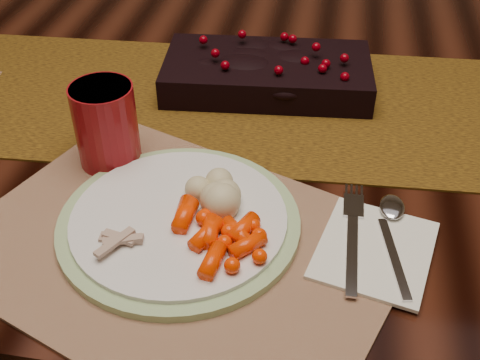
% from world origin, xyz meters
% --- Properties ---
extents(dining_table, '(1.80, 1.00, 0.75)m').
position_xyz_m(dining_table, '(0.00, 0.00, 0.38)').
color(dining_table, black).
rests_on(dining_table, floor).
extents(table_runner, '(1.81, 0.46, 0.00)m').
position_xyz_m(table_runner, '(-0.05, -0.01, 0.75)').
color(table_runner, '#361B0A').
rests_on(table_runner, dining_table).
extents(centerpiece, '(0.34, 0.19, 0.06)m').
position_xyz_m(centerpiece, '(0.01, 0.04, 0.79)').
color(centerpiece, black).
rests_on(centerpiece, table_runner).
extents(placemat_main, '(0.57, 0.50, 0.00)m').
position_xyz_m(placemat_main, '(-0.04, -0.33, 0.75)').
color(placemat_main, brown).
rests_on(placemat_main, dining_table).
extents(dinner_plate, '(0.32, 0.32, 0.02)m').
position_xyz_m(dinner_plate, '(-0.05, -0.30, 0.76)').
color(dinner_plate, white).
rests_on(dinner_plate, placemat_main).
extents(baby_carrots, '(0.14, 0.13, 0.02)m').
position_xyz_m(baby_carrots, '(0.00, -0.33, 0.78)').
color(baby_carrots, '#FF3200').
rests_on(baby_carrots, dinner_plate).
extents(mashed_potatoes, '(0.10, 0.09, 0.04)m').
position_xyz_m(mashed_potatoes, '(-0.02, -0.26, 0.79)').
color(mashed_potatoes, beige).
rests_on(mashed_potatoes, dinner_plate).
extents(turkey_shreds, '(0.08, 0.07, 0.01)m').
position_xyz_m(turkey_shreds, '(-0.11, -0.36, 0.78)').
color(turkey_shreds, '#DAA894').
rests_on(turkey_shreds, dinner_plate).
extents(napkin, '(0.15, 0.17, 0.00)m').
position_xyz_m(napkin, '(0.18, -0.31, 0.76)').
color(napkin, white).
rests_on(napkin, placemat_main).
extents(fork, '(0.03, 0.16, 0.00)m').
position_xyz_m(fork, '(0.15, -0.30, 0.76)').
color(fork, '#A6A9C2').
rests_on(fork, napkin).
extents(spoon, '(0.06, 0.16, 0.00)m').
position_xyz_m(spoon, '(0.20, -0.29, 0.76)').
color(spoon, silver).
rests_on(spoon, napkin).
extents(red_cup, '(0.09, 0.09, 0.11)m').
position_xyz_m(red_cup, '(-0.17, -0.19, 0.81)').
color(red_cup, maroon).
rests_on(red_cup, placemat_main).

